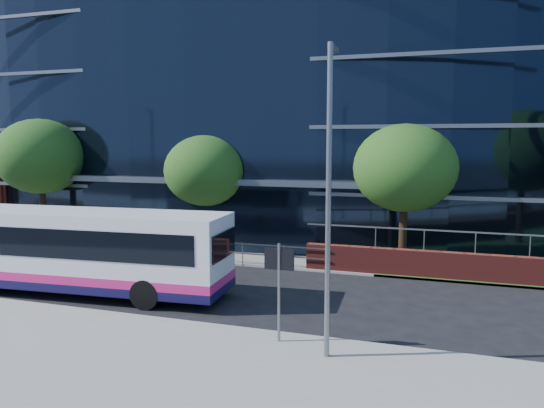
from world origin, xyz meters
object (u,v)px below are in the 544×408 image
(street_sign, at_px, (279,272))
(tree_far_b, at_px, (206,171))
(tree_far_a, at_px, (40,157))
(city_bus, at_px, (81,250))
(streetlight_east, at_px, (329,193))
(tree_far_c, at_px, (405,168))

(street_sign, bearing_deg, tree_far_b, 124.08)
(tree_far_a, xyz_separation_m, tree_far_b, (10.00, 0.50, -0.65))
(tree_far_a, height_order, city_bus, tree_far_a)
(tree_far_b, bearing_deg, streetlight_east, -52.37)
(tree_far_a, relative_size, tree_far_c, 1.07)
(tree_far_c, xyz_separation_m, city_bus, (-11.16, -7.96, -2.87))
(tree_far_a, bearing_deg, street_sign, -31.17)
(tree_far_b, bearing_deg, city_bus, -97.82)
(street_sign, xyz_separation_m, tree_far_a, (-17.50, 10.59, 2.71))
(tree_far_c, height_order, city_bus, tree_far_c)
(tree_far_b, relative_size, city_bus, 0.51)
(street_sign, relative_size, tree_far_b, 0.46)
(tree_far_c, relative_size, city_bus, 0.55)
(tree_far_b, distance_m, streetlight_east, 14.74)
(tree_far_a, relative_size, streetlight_east, 0.87)
(tree_far_a, relative_size, tree_far_b, 1.15)
(tree_far_b, bearing_deg, tree_far_a, -177.14)
(tree_far_a, distance_m, city_bus, 12.32)
(tree_far_c, distance_m, city_bus, 14.01)
(tree_far_b, distance_m, city_bus, 8.91)
(tree_far_b, xyz_separation_m, streetlight_east, (9.00, -11.67, 0.23))
(street_sign, distance_m, streetlight_east, 2.80)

